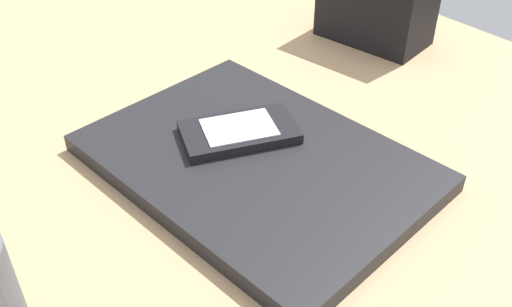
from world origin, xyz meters
TOP-DOWN VIEW (x-y plane):
  - desk_surface at (0.00, 0.00)cm, footprint 120.00×80.00cm
  - laptop_closed at (-0.92, 4.05)cm, footprint 33.39×25.04cm
  - cell_phone_on_laptop at (2.56, 3.29)cm, footprint 10.21×12.85cm
  - desk_organizer at (10.42, -26.48)cm, footprint 15.00×10.05cm

SIDE VIEW (x-z plane):
  - desk_surface at x=0.00cm, z-range 0.00..3.00cm
  - laptop_closed at x=-0.92cm, z-range 3.00..4.80cm
  - cell_phone_on_laptop at x=2.56cm, z-range 4.77..5.92cm
  - desk_organizer at x=10.42cm, z-range 3.00..13.91cm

